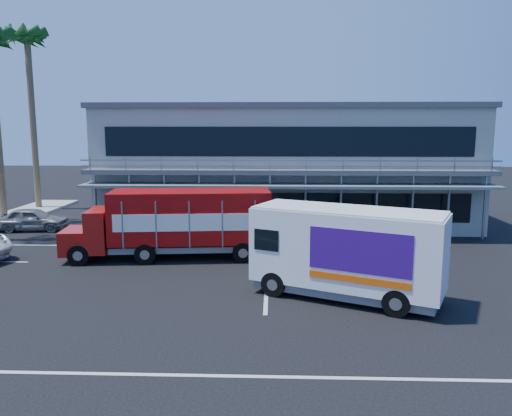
{
  "coord_description": "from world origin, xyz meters",
  "views": [
    {
      "loc": [
        2.25,
        -17.26,
        5.98
      ],
      "look_at": [
        1.44,
        5.35,
        2.3
      ],
      "focal_mm": 35.0,
      "sensor_mm": 36.0,
      "label": 1
    }
  ],
  "objects": [
    {
      "name": "ground",
      "position": [
        0.0,
        0.0,
        0.0
      ],
      "size": [
        120.0,
        120.0,
        0.0
      ],
      "primitive_type": "plane",
      "color": "black",
      "rests_on": "ground"
    },
    {
      "name": "building",
      "position": [
        3.0,
        14.94,
        3.66
      ],
      "size": [
        22.4,
        12.0,
        7.3
      ],
      "color": "#989C8F",
      "rests_on": "ground"
    },
    {
      "name": "palm_f",
      "position": [
        -15.1,
        18.5,
        11.47
      ],
      "size": [
        2.8,
        2.8,
        13.25
      ],
      "color": "brown",
      "rests_on": "ground"
    },
    {
      "name": "red_truck",
      "position": [
        -2.16,
        4.93,
        1.72
      ],
      "size": [
        9.48,
        3.14,
        3.13
      ],
      "rotation": [
        0.0,
        0.0,
        0.1
      ],
      "color": "#AD120E",
      "rests_on": "ground"
    },
    {
      "name": "white_van",
      "position": [
        4.8,
        -0.22,
        1.7
      ],
      "size": [
        6.88,
        4.79,
        3.2
      ],
      "rotation": [
        0.0,
        0.0,
        -0.43
      ],
      "color": "white",
      "rests_on": "ground"
    },
    {
      "name": "parked_car_e",
      "position": [
        -11.78,
        10.8,
        0.68
      ],
      "size": [
        4.1,
        1.92,
        1.36
      ],
      "primitive_type": "imported",
      "rotation": [
        0.0,
        0.0,
        1.65
      ],
      "color": "slate",
      "rests_on": "ground"
    }
  ]
}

